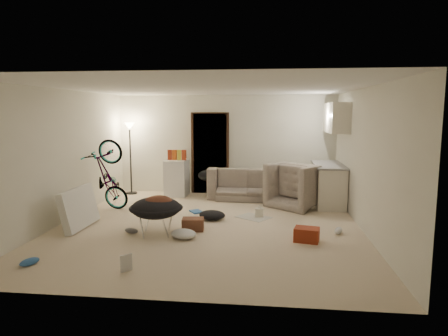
# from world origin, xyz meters

# --- Properties ---
(floor) EXTENTS (5.50, 6.00, 0.02)m
(floor) POSITION_xyz_m (0.00, 0.00, -0.01)
(floor) COLOR beige
(floor) RESTS_ON ground
(ceiling) EXTENTS (5.50, 6.00, 0.02)m
(ceiling) POSITION_xyz_m (0.00, 0.00, 2.51)
(ceiling) COLOR white
(ceiling) RESTS_ON wall_back
(wall_back) EXTENTS (5.50, 0.02, 2.50)m
(wall_back) POSITION_xyz_m (0.00, 3.01, 1.25)
(wall_back) COLOR silver
(wall_back) RESTS_ON floor
(wall_front) EXTENTS (5.50, 0.02, 2.50)m
(wall_front) POSITION_xyz_m (0.00, -3.01, 1.25)
(wall_front) COLOR silver
(wall_front) RESTS_ON floor
(wall_left) EXTENTS (0.02, 6.00, 2.50)m
(wall_left) POSITION_xyz_m (-2.76, 0.00, 1.25)
(wall_left) COLOR silver
(wall_left) RESTS_ON floor
(wall_right) EXTENTS (0.02, 6.00, 2.50)m
(wall_right) POSITION_xyz_m (2.76, 0.00, 1.25)
(wall_right) COLOR silver
(wall_right) RESTS_ON floor
(doorway) EXTENTS (0.85, 0.10, 2.04)m
(doorway) POSITION_xyz_m (-0.40, 2.97, 1.02)
(doorway) COLOR black
(doorway) RESTS_ON floor
(door_trim) EXTENTS (0.97, 0.04, 2.10)m
(door_trim) POSITION_xyz_m (-0.40, 2.94, 1.02)
(door_trim) COLOR #311C11
(door_trim) RESTS_ON floor
(floor_lamp) EXTENTS (0.28, 0.28, 1.81)m
(floor_lamp) POSITION_xyz_m (-2.40, 2.65, 1.31)
(floor_lamp) COLOR black
(floor_lamp) RESTS_ON floor
(kitchen_counter) EXTENTS (0.60, 1.50, 0.88)m
(kitchen_counter) POSITION_xyz_m (2.43, 2.00, 0.44)
(kitchen_counter) COLOR #EEE7CF
(kitchen_counter) RESTS_ON floor
(counter_top) EXTENTS (0.64, 1.54, 0.04)m
(counter_top) POSITION_xyz_m (2.43, 2.00, 0.90)
(counter_top) COLOR gray
(counter_top) RESTS_ON kitchen_counter
(kitchen_uppers) EXTENTS (0.38, 1.40, 0.65)m
(kitchen_uppers) POSITION_xyz_m (2.56, 2.00, 1.95)
(kitchen_uppers) COLOR #EEE7CF
(kitchen_uppers) RESTS_ON wall_right
(sofa) EXTENTS (1.93, 0.77, 0.56)m
(sofa) POSITION_xyz_m (0.61, 2.45, 0.28)
(sofa) COLOR #39413A
(sofa) RESTS_ON floor
(armchair) EXTENTS (1.45, 1.43, 0.71)m
(armchair) POSITION_xyz_m (1.83, 1.81, 0.35)
(armchair) COLOR #39413A
(armchair) RESTS_ON floor
(bicycle) EXTENTS (1.61, 0.82, 0.89)m
(bicycle) POSITION_xyz_m (-2.30, 0.92, 0.41)
(bicycle) COLOR black
(bicycle) RESTS_ON floor
(book_asset) EXTENTS (0.28, 0.28, 0.02)m
(book_asset) POSITION_xyz_m (-0.81, -2.32, 0.01)
(book_asset) COLOR maroon
(book_asset) RESTS_ON floor
(mini_fridge) EXTENTS (0.56, 0.56, 0.90)m
(mini_fridge) POSITION_xyz_m (-1.18, 2.55, 0.45)
(mini_fridge) COLOR white
(mini_fridge) RESTS_ON floor
(snack_box_0) EXTENTS (0.11, 0.08, 0.30)m
(snack_box_0) POSITION_xyz_m (-1.35, 2.55, 1.00)
(snack_box_0) COLOR maroon
(snack_box_0) RESTS_ON mini_fridge
(snack_box_1) EXTENTS (0.12, 0.10, 0.30)m
(snack_box_1) POSITION_xyz_m (-1.23, 2.55, 1.00)
(snack_box_1) COLOR #CC5619
(snack_box_1) RESTS_ON mini_fridge
(snack_box_2) EXTENTS (0.11, 0.09, 0.30)m
(snack_box_2) POSITION_xyz_m (-1.11, 2.55, 1.00)
(snack_box_2) COLOR gold
(snack_box_2) RESTS_ON mini_fridge
(snack_box_3) EXTENTS (0.11, 0.09, 0.30)m
(snack_box_3) POSITION_xyz_m (-0.99, 2.55, 1.00)
(snack_box_3) COLOR maroon
(snack_box_3) RESTS_ON mini_fridge
(saucer_chair) EXTENTS (0.91, 0.91, 0.64)m
(saucer_chair) POSITION_xyz_m (-0.80, -0.65, 0.38)
(saucer_chair) COLOR silver
(saucer_chair) RESTS_ON floor
(hoodie) EXTENTS (0.58, 0.53, 0.22)m
(hoodie) POSITION_xyz_m (-0.75, -0.68, 0.58)
(hoodie) COLOR #542B1D
(hoodie) RESTS_ON saucer_chair
(sofa_drape) EXTENTS (0.66, 0.58, 0.28)m
(sofa_drape) POSITION_xyz_m (-0.34, 2.45, 0.54)
(sofa_drape) COLOR black
(sofa_drape) RESTS_ON sofa
(tv_box) EXTENTS (0.30, 1.10, 0.74)m
(tv_box) POSITION_xyz_m (-2.30, -0.40, 0.36)
(tv_box) COLOR silver
(tv_box) RESTS_ON floor
(drink_case_a) EXTENTS (0.40, 0.31, 0.22)m
(drink_case_a) POSITION_xyz_m (-0.23, -0.34, 0.11)
(drink_case_a) COLOR brown
(drink_case_a) RESTS_ON floor
(drink_case_b) EXTENTS (0.44, 0.36, 0.22)m
(drink_case_b) POSITION_xyz_m (1.72, -0.74, 0.11)
(drink_case_b) COLOR maroon
(drink_case_b) RESTS_ON floor
(juicer) EXTENTS (0.17, 0.17, 0.25)m
(juicer) POSITION_xyz_m (0.92, 0.72, 0.10)
(juicer) COLOR beige
(juicer) RESTS_ON floor
(newspaper) EXTENTS (0.77, 0.73, 0.01)m
(newspaper) POSITION_xyz_m (0.81, 0.65, 0.00)
(newspaper) COLOR #B5B2A7
(newspaper) RESTS_ON floor
(book_blue) EXTENTS (0.34, 0.36, 0.03)m
(book_blue) POSITION_xyz_m (-0.40, 0.93, 0.01)
(book_blue) COLOR #2E61A8
(book_blue) RESTS_ON floor
(book_white) EXTENTS (0.21, 0.26, 0.02)m
(book_white) POSITION_xyz_m (-0.87, 1.32, 0.01)
(book_white) COLOR silver
(book_white) RESTS_ON floor
(shoe_2) EXTENTS (0.24, 0.30, 0.10)m
(shoe_2) POSITION_xyz_m (-2.14, -2.20, 0.05)
(shoe_2) COLOR #2E61A8
(shoe_2) RESTS_ON floor
(shoe_3) EXTENTS (0.27, 0.16, 0.10)m
(shoe_3) POSITION_xyz_m (-1.25, -0.64, 0.05)
(shoe_3) COLOR slate
(shoe_3) RESTS_ON floor
(shoe_4) EXTENTS (0.21, 0.32, 0.11)m
(shoe_4) POSITION_xyz_m (2.30, -0.26, 0.05)
(shoe_4) COLOR white
(shoe_4) RESTS_ON floor
(clothes_lump_a) EXTENTS (0.65, 0.61, 0.17)m
(clothes_lump_a) POSITION_xyz_m (0.01, 0.43, 0.08)
(clothes_lump_a) COLOR black
(clothes_lump_a) RESTS_ON floor
(clothes_lump_b) EXTENTS (0.55, 0.54, 0.13)m
(clothes_lump_b) POSITION_xyz_m (1.07, 2.48, 0.06)
(clothes_lump_b) COLOR black
(clothes_lump_b) RESTS_ON floor
(clothes_lump_c) EXTENTS (0.59, 0.58, 0.14)m
(clothes_lump_c) POSITION_xyz_m (-0.30, -0.79, 0.07)
(clothes_lump_c) COLOR silver
(clothes_lump_c) RESTS_ON floor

